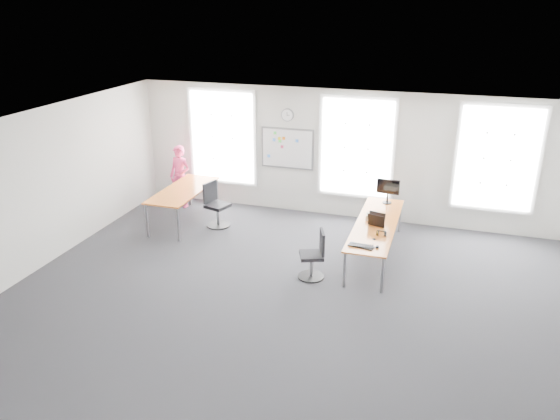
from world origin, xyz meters
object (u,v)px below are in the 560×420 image
(keyboard, at_px, (361,246))
(chair_left, at_px, (216,207))
(desk_left, at_px, (183,192))
(chair_right, at_px, (314,257))
(monitor, at_px, (388,189))
(headphones, at_px, (381,233))
(person, at_px, (180,177))
(desk_right, at_px, (376,225))

(keyboard, bearing_deg, chair_left, 166.46)
(desk_left, distance_m, chair_left, 0.83)
(chair_right, height_order, chair_left, chair_left)
(keyboard, relative_size, monitor, 0.84)
(chair_left, bearing_deg, headphones, -89.37)
(desk_left, bearing_deg, monitor, 8.71)
(chair_left, distance_m, person, 1.62)
(desk_right, xyz_separation_m, desk_left, (-4.48, 0.50, 0.05))
(chair_left, xyz_separation_m, person, (-1.33, 0.87, 0.33))
(person, distance_m, keyboard, 5.56)
(chair_right, distance_m, keyboard, 0.90)
(monitor, bearing_deg, desk_left, -167.61)
(person, relative_size, monitor, 2.85)
(desk_left, relative_size, chair_left, 2.15)
(desk_right, relative_size, headphones, 15.83)
(desk_left, height_order, keyboard, desk_left)
(chair_right, xyz_separation_m, person, (-4.09, 2.62, 0.37))
(chair_right, xyz_separation_m, keyboard, (0.84, 0.06, 0.33))
(chair_right, xyz_separation_m, chair_left, (-2.76, 1.75, 0.04))
(keyboard, bearing_deg, desk_left, 170.75)
(chair_right, height_order, keyboard, chair_right)
(desk_left, xyz_separation_m, person, (-0.54, 0.89, 0.05))
(desk_right, relative_size, keyboard, 6.50)
(monitor, bearing_deg, headphones, -82.57)
(chair_left, height_order, person, person)
(keyboard, distance_m, monitor, 2.39)
(person, bearing_deg, desk_left, -49.39)
(desk_right, distance_m, keyboard, 1.18)
(chair_right, height_order, headphones, chair_right)
(chair_right, relative_size, chair_left, 0.92)
(person, xyz_separation_m, keyboard, (4.93, -2.57, -0.04))
(desk_right, relative_size, chair_right, 3.19)
(desk_left, relative_size, monitor, 4.01)
(desk_right, distance_m, chair_right, 1.57)
(desk_right, relative_size, person, 1.92)
(desk_right, bearing_deg, headphones, -73.67)
(desk_right, bearing_deg, person, 164.54)
(chair_left, relative_size, keyboard, 2.22)
(desk_left, bearing_deg, chair_left, 1.49)
(keyboard, bearing_deg, chair_right, -164.53)
(chair_right, bearing_deg, person, -143.63)
(desk_left, xyz_separation_m, chair_right, (3.54, -1.73, -0.32))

